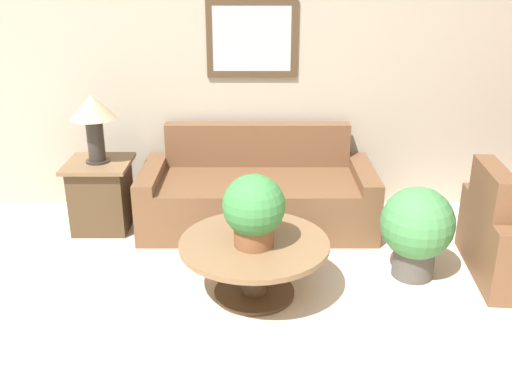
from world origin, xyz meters
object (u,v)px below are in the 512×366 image
at_px(coffee_table, 254,256).
at_px(table_lamp, 93,114).
at_px(couch_main, 257,195).
at_px(side_table, 101,194).
at_px(potted_plant_floor, 417,228).
at_px(potted_plant_on_table, 254,209).

distance_m(coffee_table, table_lamp, 1.98).
relative_size(couch_main, table_lamp, 3.47).
distance_m(couch_main, side_table, 1.44).
xyz_separation_m(side_table, potted_plant_floor, (2.66, -0.88, 0.08)).
xyz_separation_m(couch_main, potted_plant_on_table, (-0.03, -1.29, 0.43)).
relative_size(coffee_table, table_lamp, 1.78).
relative_size(couch_main, potted_plant_on_table, 4.04).
bearing_deg(side_table, coffee_table, -39.48).
height_order(couch_main, coffee_table, couch_main).
height_order(coffee_table, potted_plant_on_table, potted_plant_on_table).
xyz_separation_m(side_table, table_lamp, (0.00, 0.00, 0.76)).
height_order(coffee_table, side_table, side_table).
bearing_deg(potted_plant_on_table, coffee_table, 87.75).
xyz_separation_m(table_lamp, potted_plant_floor, (2.66, -0.88, -0.67)).
xyz_separation_m(potted_plant_on_table, potted_plant_floor, (1.26, 0.33, -0.31)).
bearing_deg(potted_plant_floor, couch_main, 142.10).
xyz_separation_m(couch_main, potted_plant_floor, (1.23, -0.95, 0.12)).
relative_size(table_lamp, potted_plant_floor, 0.83).
bearing_deg(table_lamp, couch_main, 2.82).
bearing_deg(side_table, couch_main, 2.82).
distance_m(couch_main, table_lamp, 1.64).
height_order(coffee_table, potted_plant_floor, potted_plant_floor).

